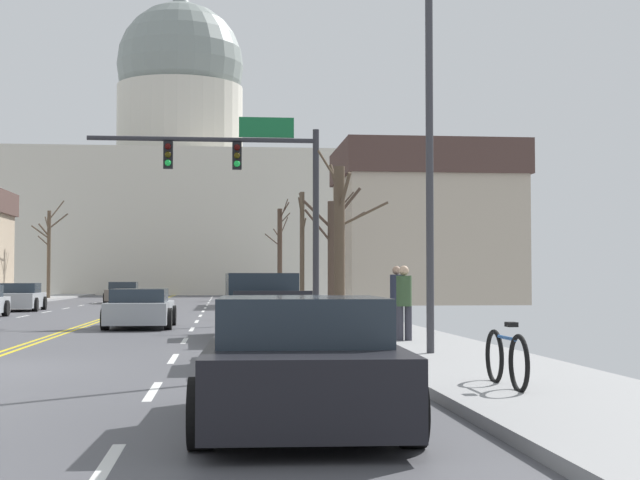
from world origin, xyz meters
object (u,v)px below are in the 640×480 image
at_px(signal_gantry, 253,175).
at_px(sedan_oncoming_01, 20,298).
at_px(sedan_oncoming_02, 123,293).
at_px(bicycle_parked, 506,359).
at_px(pedestrian_00, 404,299).
at_px(pedestrian_01, 397,295).
at_px(sedan_near_00, 140,309).
at_px(pickup_truck_near_01, 263,309).
at_px(sedan_near_03, 300,365).
at_px(street_lamp_right, 414,84).
at_px(sedan_near_02, 280,332).

height_order(signal_gantry, sedan_oncoming_01, signal_gantry).
height_order(sedan_oncoming_02, bicycle_parked, sedan_oncoming_02).
distance_m(pedestrian_00, pedestrian_01, 3.59).
distance_m(sedan_near_00, pedestrian_00, 10.99).
bearing_deg(pedestrian_01, pickup_truck_near_01, -175.36).
distance_m(sedan_oncoming_01, sedan_oncoming_02, 13.97).
xyz_separation_m(sedan_near_00, sedan_oncoming_02, (-3.60, 29.83, 0.04)).
height_order(pickup_truck_near_01, sedan_oncoming_02, pickup_truck_near_01).
relative_size(sedan_oncoming_02, pedestrian_01, 2.56).
bearing_deg(pickup_truck_near_01, pedestrian_00, -47.85).
bearing_deg(sedan_oncoming_02, bicycle_parked, -78.49).
relative_size(signal_gantry, pickup_truck_near_01, 1.46).
xyz_separation_m(sedan_near_03, bicycle_parked, (2.78, 2.09, -0.13)).
xyz_separation_m(sedan_near_00, sedan_near_03, (3.31, -19.86, 0.04)).
bearing_deg(street_lamp_right, bicycle_parked, -89.07).
distance_m(signal_gantry, street_lamp_right, 15.76).
bearing_deg(sedan_oncoming_02, street_lamp_right, -77.18).
bearing_deg(sedan_near_02, signal_gantry, 90.06).
bearing_deg(signal_gantry, pedestrian_01, -67.84).
relative_size(sedan_near_02, pedestrian_01, 2.58).
height_order(street_lamp_right, sedan_near_00, street_lamp_right).
bearing_deg(sedan_oncoming_01, pedestrian_00, -61.89).
distance_m(street_lamp_right, sedan_near_03, 9.12).
bearing_deg(street_lamp_right, pedestrian_01, 82.26).
height_order(sedan_oncoming_02, pedestrian_01, pedestrian_01).
distance_m(sedan_near_03, pedestrian_01, 15.00).
bearing_deg(bicycle_parked, street_lamp_right, 90.93).
xyz_separation_m(street_lamp_right, pedestrian_01, (0.96, 7.06, -4.02)).
bearing_deg(sedan_near_00, pedestrian_01, -37.37).
xyz_separation_m(sedan_near_02, sedan_near_03, (-0.21, -7.00, 0.05)).
height_order(signal_gantry, bicycle_parked, signal_gantry).
relative_size(sedan_near_03, sedan_oncoming_01, 1.00).
distance_m(street_lamp_right, sedan_oncoming_01, 31.76).
distance_m(street_lamp_right, bicycle_parked, 7.09).
distance_m(sedan_near_02, pedestrian_00, 4.99).
bearing_deg(sedan_near_03, pedestrian_00, 73.91).
relative_size(sedan_oncoming_02, bicycle_parked, 2.44).
bearing_deg(signal_gantry, sedan_near_00, -137.79).
bearing_deg(sedan_near_00, sedan_oncoming_01, 113.14).
distance_m(signal_gantry, pedestrian_01, 10.00).
height_order(signal_gantry, pickup_truck_near_01, signal_gantry).
relative_size(sedan_near_00, pickup_truck_near_01, 0.81).
height_order(sedan_near_02, sedan_near_03, sedan_near_03).
bearing_deg(pedestrian_01, sedan_oncoming_02, 106.73).
relative_size(street_lamp_right, bicycle_parked, 4.75).
bearing_deg(sedan_oncoming_01, sedan_near_00, -66.86).
relative_size(street_lamp_right, sedan_near_03, 1.94).
height_order(sedan_oncoming_01, pedestrian_01, pedestrian_01).
bearing_deg(pedestrian_01, sedan_near_00, 142.63).
height_order(sedan_oncoming_01, sedan_oncoming_02, sedan_oncoming_02).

